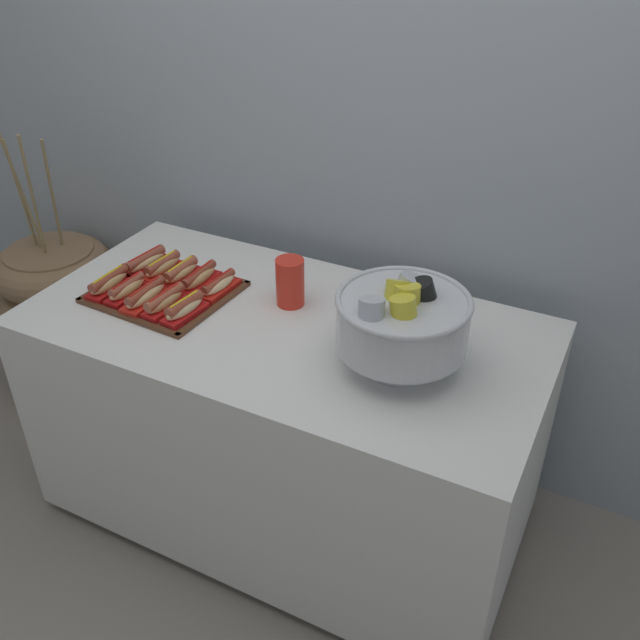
# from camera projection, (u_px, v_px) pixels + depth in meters

# --- Properties ---
(ground_plane) EXTENTS (10.00, 10.00, 0.00)m
(ground_plane) POSITION_uv_depth(u_px,v_px,m) (290.00, 508.00, 2.49)
(ground_plane) COLOR gray
(back_wall) EXTENTS (6.00, 0.10, 2.60)m
(back_wall) POSITION_uv_depth(u_px,v_px,m) (365.00, 102.00, 2.20)
(back_wall) COLOR #9EA8B2
(back_wall) RESTS_ON ground_plane
(buffet_table) EXTENTS (1.55, 0.78, 0.79)m
(buffet_table) POSITION_uv_depth(u_px,v_px,m) (287.00, 419.00, 2.27)
(buffet_table) COLOR white
(buffet_table) RESTS_ON ground_plane
(floor_vase) EXTENTS (0.55, 0.55, 1.13)m
(floor_vase) POSITION_uv_depth(u_px,v_px,m) (64.00, 318.00, 2.98)
(floor_vase) COLOR #896B4C
(floor_vase) RESTS_ON ground_plane
(serving_tray) EXTENTS (0.42, 0.38, 0.01)m
(serving_tray) POSITION_uv_depth(u_px,v_px,m) (165.00, 292.00, 2.20)
(serving_tray) COLOR #56331E
(serving_tray) RESTS_ON buffet_table
(hot_dog_0) EXTENTS (0.06, 0.17, 0.06)m
(hot_dog_0) POSITION_uv_depth(u_px,v_px,m) (109.00, 283.00, 2.18)
(hot_dog_0) COLOR #B21414
(hot_dog_0) RESTS_ON serving_tray
(hot_dog_1) EXTENTS (0.06, 0.16, 0.06)m
(hot_dog_1) POSITION_uv_depth(u_px,v_px,m) (127.00, 289.00, 2.15)
(hot_dog_1) COLOR #B21414
(hot_dog_1) RESTS_ON serving_tray
(hot_dog_2) EXTENTS (0.07, 0.18, 0.06)m
(hot_dog_2) POSITION_uv_depth(u_px,v_px,m) (146.00, 296.00, 2.12)
(hot_dog_2) COLOR red
(hot_dog_2) RESTS_ON serving_tray
(hot_dog_3) EXTENTS (0.07, 0.16, 0.06)m
(hot_dog_3) POSITION_uv_depth(u_px,v_px,m) (165.00, 302.00, 2.09)
(hot_dog_3) COLOR red
(hot_dog_3) RESTS_ON serving_tray
(hot_dog_4) EXTENTS (0.07, 0.16, 0.06)m
(hot_dog_4) POSITION_uv_depth(u_px,v_px,m) (185.00, 308.00, 2.06)
(hot_dog_4) COLOR red
(hot_dog_4) RESTS_ON serving_tray
(hot_dog_5) EXTENTS (0.08, 0.19, 0.06)m
(hot_dog_5) POSITION_uv_depth(u_px,v_px,m) (145.00, 262.00, 2.30)
(hot_dog_5) COLOR #B21414
(hot_dog_5) RESTS_ON serving_tray
(hot_dog_6) EXTENTS (0.07, 0.17, 0.06)m
(hot_dog_6) POSITION_uv_depth(u_px,v_px,m) (163.00, 267.00, 2.27)
(hot_dog_6) COLOR red
(hot_dog_6) RESTS_ON serving_tray
(hot_dog_7) EXTENTS (0.07, 0.16, 0.06)m
(hot_dog_7) POSITION_uv_depth(u_px,v_px,m) (181.00, 273.00, 2.24)
(hot_dog_7) COLOR red
(hot_dog_7) RESTS_ON serving_tray
(hot_dog_8) EXTENTS (0.06, 0.17, 0.06)m
(hot_dog_8) POSITION_uv_depth(u_px,v_px,m) (199.00, 278.00, 2.21)
(hot_dog_8) COLOR red
(hot_dog_8) RESTS_ON serving_tray
(hot_dog_9) EXTENTS (0.07, 0.16, 0.06)m
(hot_dog_9) POSITION_uv_depth(u_px,v_px,m) (219.00, 285.00, 2.18)
(hot_dog_9) COLOR red
(hot_dog_9) RESTS_ON serving_tray
(punch_bowl) EXTENTS (0.35, 0.35, 0.26)m
(punch_bowl) POSITION_uv_depth(u_px,v_px,m) (402.00, 321.00, 1.80)
(punch_bowl) COLOR silver
(punch_bowl) RESTS_ON buffet_table
(cup_stack) EXTENTS (0.09, 0.09, 0.15)m
(cup_stack) POSITION_uv_depth(u_px,v_px,m) (290.00, 282.00, 2.11)
(cup_stack) COLOR red
(cup_stack) RESTS_ON buffet_table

